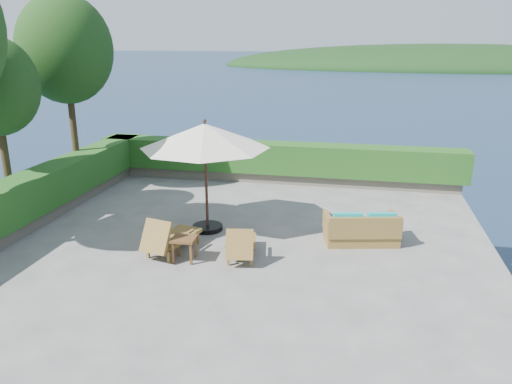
% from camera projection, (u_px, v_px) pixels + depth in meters
% --- Properties ---
extents(ground, '(12.00, 12.00, 0.00)m').
position_uv_depth(ground, '(237.00, 245.00, 11.93)').
color(ground, gray).
rests_on(ground, ground).
extents(foundation, '(12.00, 12.00, 3.00)m').
position_uv_depth(foundation, '(238.00, 302.00, 12.39)').
color(foundation, '#4F4A3F').
rests_on(foundation, ocean).
extents(ocean, '(600.00, 600.00, 0.00)m').
position_uv_depth(ocean, '(238.00, 352.00, 12.82)').
color(ocean, '#152643').
rests_on(ocean, ground).
extents(offshore_island, '(126.00, 57.60, 12.60)m').
position_uv_depth(offshore_island, '(445.00, 67.00, 138.85)').
color(offshore_island, black).
rests_on(offshore_island, ocean).
extents(planter_wall_far, '(12.00, 0.60, 0.36)m').
position_uv_depth(planter_wall_far, '(276.00, 177.00, 17.12)').
color(planter_wall_far, '#6A6555').
rests_on(planter_wall_far, ground).
extents(planter_wall_left, '(0.60, 12.00, 0.36)m').
position_uv_depth(planter_wall_left, '(28.00, 221.00, 12.98)').
color(planter_wall_left, '#6A6555').
rests_on(planter_wall_left, ground).
extents(hedge_far, '(12.40, 0.90, 1.00)m').
position_uv_depth(hedge_far, '(276.00, 158.00, 16.92)').
color(hedge_far, '#184112').
rests_on(hedge_far, planter_wall_far).
extents(hedge_left, '(0.90, 12.40, 1.00)m').
position_uv_depth(hedge_left, '(25.00, 196.00, 12.78)').
color(hedge_left, '#184112').
rests_on(hedge_left, planter_wall_left).
extents(tree_far, '(2.80, 2.80, 6.03)m').
position_uv_depth(tree_far, '(65.00, 50.00, 14.80)').
color(tree_far, '#402F18').
rests_on(tree_far, ground).
extents(patio_umbrella, '(3.86, 3.86, 2.87)m').
position_uv_depth(patio_umbrella, '(205.00, 137.00, 12.16)').
color(patio_umbrella, black).
rests_on(patio_umbrella, ground).
extents(lounge_left, '(1.02, 1.72, 0.93)m').
position_uv_depth(lounge_left, '(169.00, 237.00, 11.38)').
color(lounge_left, olive).
rests_on(lounge_left, ground).
extents(lounge_right, '(0.83, 1.52, 0.83)m').
position_uv_depth(lounge_right, '(241.00, 244.00, 11.12)').
color(lounge_right, olive).
rests_on(lounge_right, ground).
extents(side_table, '(0.54, 0.54, 0.55)m').
position_uv_depth(side_table, '(184.00, 242.00, 10.97)').
color(side_table, brown).
rests_on(side_table, ground).
extents(wicker_loveseat, '(1.89, 1.25, 0.85)m').
position_uv_depth(wicker_loveseat, '(362.00, 230.00, 11.94)').
color(wicker_loveseat, olive).
rests_on(wicker_loveseat, ground).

